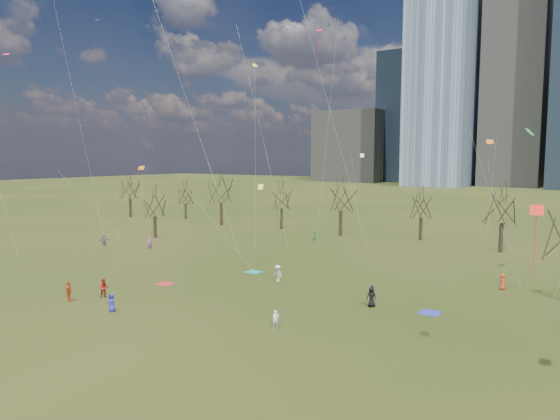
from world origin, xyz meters
The scene contains 18 objects.
ground centered at (0.00, 0.00, 0.00)m, with size 500.00×500.00×0.00m, color black.
downtown_skyline centered at (-2.43, 210.64, 39.01)m, with size 212.50×78.00×118.00m.
bare_tree_row centered at (-0.09, 37.22, 6.12)m, with size 113.04×29.80×9.50m.
blanket_teal centered at (-3.32, 11.76, 0.01)m, with size 1.60×1.50×0.03m, color teal.
blanket_navy centered at (17.10, 8.13, 0.01)m, with size 1.60×1.50×0.03m, color #252DB0.
blanket_crimson centered at (-7.54, 2.79, 0.01)m, with size 1.60×1.50×0.03m, color #B22523.
person_0 centered at (-4.49, -5.90, 0.75)m, with size 0.74×0.48×1.51m, color #2828AF.
person_1 centered at (8.83, -1.83, 0.69)m, with size 0.50×0.33×1.38m, color white.
person_2 centered at (-8.52, -3.59, 0.86)m, with size 0.84×0.65×1.72m, color #A82218.
person_4 centered at (-10.13, -6.01, 0.86)m, with size 1.01×0.42×1.72m, color #D74617.
person_6 centered at (12.51, 7.02, 0.85)m, with size 0.83×0.54×1.71m, color black.
person_7 centered at (-23.30, 14.91, 0.86)m, with size 0.63×0.41×1.73m, color #9A52A5.
person_8 centered at (11.29, 10.01, 0.50)m, with size 0.49×0.38×1.01m, color #2F26A7.
person_9 centered at (1.20, 9.76, 0.84)m, with size 1.09×0.63×1.69m, color silver.
person_11 centered at (-30.32, 12.83, 0.83)m, with size 1.54×0.49×1.66m, color slate.
person_12 centered at (20.65, 19.00, 0.76)m, with size 0.74×0.48×1.51m, color #F9441B.
person_13 centered at (-7.43, 32.41, 0.77)m, with size 0.56×0.37×1.53m, color #1A764D.
kites_airborne centered at (2.03, 13.98, 14.24)m, with size 60.88×40.74×31.32m.
Camera 1 is at (28.69, -31.09, 12.48)m, focal length 32.00 mm.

